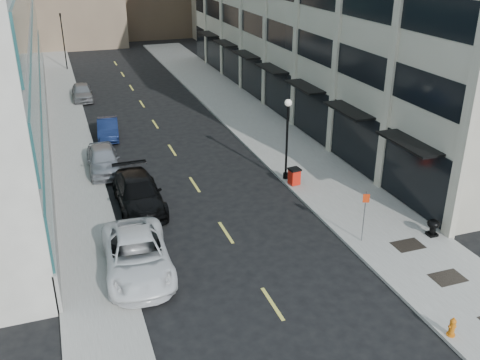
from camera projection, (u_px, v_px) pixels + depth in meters
ground at (293, 336)px, 19.48m from camera, size 160.00×160.00×0.00m
sidewalk_right at (273, 137)px, 38.92m from camera, size 5.00×80.00×0.15m
sidewalk_left at (74, 161)px, 34.69m from camera, size 3.00×80.00×0.15m
grate_mid at (448, 278)px, 22.57m from camera, size 1.40×1.00×0.01m
grate_far at (408, 245)px, 24.98m from camera, size 1.40×1.00×0.01m
road_centerline at (183, 166)px, 34.10m from camera, size 0.15×68.20×0.01m
traffic_signal at (60, 17)px, 56.77m from camera, size 0.66×0.66×6.98m
car_white_van at (137, 256)px, 22.90m from camera, size 3.06×6.10×1.66m
car_black_pickup at (139, 193)px, 28.54m from camera, size 2.39×5.72×1.65m
car_silver_sedan at (103, 159)px, 32.96m from camera, size 2.00×4.79×1.62m
car_blue_sedan at (108, 129)px, 38.71m from camera, size 1.87×4.31×1.38m
car_grey_sedan at (82, 92)px, 47.84m from camera, size 1.86×4.43×1.49m
fire_hydrant at (452, 327)px, 19.14m from camera, size 0.31×0.31×0.77m
trash_bin at (294, 176)px, 30.95m from camera, size 0.69×0.74×1.02m
lamppost at (287, 132)px, 30.80m from camera, size 0.41×0.41×4.98m
sign_post at (365, 209)px, 24.67m from camera, size 0.30×0.14×2.63m
urn_planter at (433, 226)px, 25.60m from camera, size 0.61×0.61×0.84m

